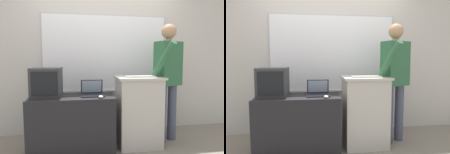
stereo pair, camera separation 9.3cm
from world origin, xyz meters
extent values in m
cube|color=beige|center=(0.00, 1.17, 1.43)|extent=(6.40, 0.12, 2.86)
cube|color=#B7B7BC|center=(0.04, 1.11, 1.33)|extent=(2.08, 0.02, 1.29)
cube|color=white|center=(0.04, 1.10, 1.33)|extent=(2.03, 0.02, 1.24)
cube|color=#B7B7BC|center=(0.04, 1.09, 0.70)|extent=(1.83, 0.04, 0.02)
cube|color=#BCB7AD|center=(0.42, 0.47, 0.48)|extent=(0.59, 0.47, 0.96)
cube|color=#BCB7AD|center=(0.42, 0.47, 0.97)|extent=(0.64, 0.52, 0.03)
cube|color=black|center=(-0.51, 0.40, 0.38)|extent=(1.09, 0.52, 0.75)
cylinder|color=#474C60|center=(0.79, 0.50, 0.43)|extent=(0.13, 0.13, 0.85)
cylinder|color=#474C60|center=(0.99, 0.57, 0.43)|extent=(0.13, 0.13, 0.85)
cube|color=#2D603D|center=(0.89, 0.53, 1.17)|extent=(0.44, 0.34, 0.64)
cylinder|color=tan|center=(0.89, 0.53, 1.51)|extent=(0.09, 0.09, 0.04)
sphere|color=tan|center=(0.89, 0.53, 1.64)|extent=(0.21, 0.21, 0.21)
cylinder|color=#2D603D|center=(0.69, 0.27, 1.21)|extent=(0.24, 0.44, 0.53)
cylinder|color=#2D603D|center=(1.09, 0.61, 1.15)|extent=(0.08, 0.08, 0.61)
cube|color=black|center=(-0.24, 0.38, 0.76)|extent=(0.30, 0.24, 0.01)
cube|color=black|center=(-0.24, 0.52, 0.86)|extent=(0.30, 0.04, 0.19)
cube|color=#8C9EB2|center=(-0.24, 0.51, 0.86)|extent=(0.27, 0.03, 0.17)
cube|color=beige|center=(0.42, 0.40, 1.00)|extent=(0.42, 0.14, 0.02)
ellipsoid|color=silver|center=(-0.15, 0.22, 0.77)|extent=(0.06, 0.10, 0.03)
cube|color=#333335|center=(-0.83, 0.46, 0.94)|extent=(0.38, 0.36, 0.38)
cube|color=black|center=(-0.83, 0.28, 0.94)|extent=(0.31, 0.01, 0.29)
camera|label=1|loc=(-0.42, -2.23, 1.24)|focal=32.00mm
camera|label=2|loc=(-0.33, -2.25, 1.24)|focal=32.00mm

